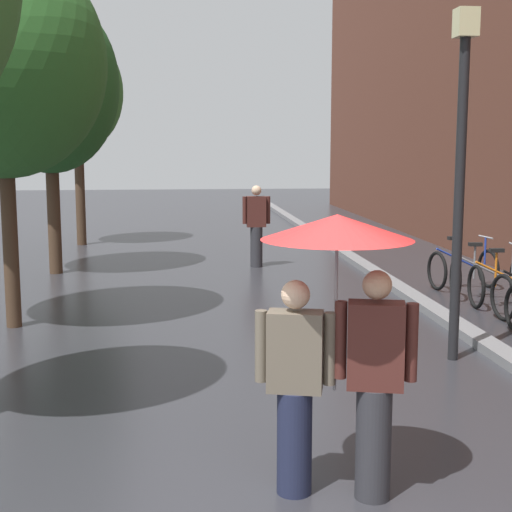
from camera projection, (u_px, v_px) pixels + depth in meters
name	position (u px, v px, depth m)	size (l,w,h in m)	color
kerb_strip	(374.00, 272.00, 14.87)	(0.30, 36.00, 0.12)	slate
street_tree_1	(2.00, 62.00, 10.08)	(2.84, 2.84, 5.28)	#473323
street_tree_2	(49.00, 85.00, 14.52)	(2.74, 2.74, 5.49)	#473323
street_tree_3	(77.00, 93.00, 18.84)	(2.34, 2.34, 5.40)	#473323
parked_bicycle_6	(508.00, 285.00, 11.79)	(1.11, 0.74, 0.96)	black
parked_bicycle_7	(486.00, 277.00, 12.47)	(1.17, 0.84, 0.96)	black
parked_bicycle_8	(463.00, 268.00, 13.38)	(1.17, 0.84, 0.96)	black
couple_under_umbrella	(336.00, 314.00, 5.31)	(1.13, 1.09, 2.08)	#1E233D
street_lamp_post	(461.00, 159.00, 8.64)	(0.24, 0.24, 4.10)	black
pedestrian_walking_midground	(256.00, 225.00, 15.74)	(0.59, 0.26, 1.73)	#2D2D33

